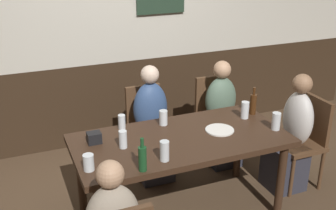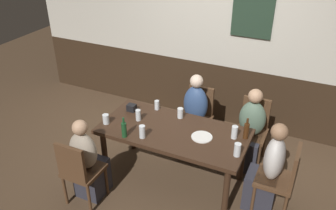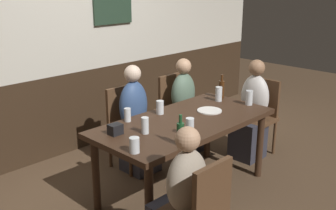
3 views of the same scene
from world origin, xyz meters
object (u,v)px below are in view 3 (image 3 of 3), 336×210
(highball_clear, at_px, (128,115))
(beer_bottle_brown, at_px, (222,89))
(dining_table, at_px, (185,128))
(chair_right_far, at_px, (176,107))
(chair_mid_far, at_px, (127,123))
(beer_glass_tall, at_px, (134,146))
(pint_glass_amber, at_px, (249,99))
(pint_glass_stout, at_px, (190,128))
(person_right_far, at_px, (186,112))
(pint_glass_pale, at_px, (219,95))
(person_mid_far, at_px, (137,128))
(beer_bottle_green, at_px, (180,133))
(beer_glass_half, at_px, (145,126))
(person_head_east, at_px, (251,118))
(chair_head_east, at_px, (259,113))
(person_left_near, at_px, (181,208))
(tumbler_water, at_px, (160,108))
(plate_white_large, at_px, (209,111))
(condiment_caddy, at_px, (115,129))

(highball_clear, relative_size, beer_bottle_brown, 0.49)
(dining_table, bearing_deg, chair_right_far, 47.35)
(chair_mid_far, distance_m, beer_glass_tall, 1.36)
(pint_glass_amber, relative_size, pint_glass_stout, 0.98)
(pint_glass_stout, xyz_separation_m, beer_glass_tall, (-0.54, 0.07, -0.01))
(person_right_far, distance_m, pint_glass_pale, 0.64)
(person_mid_far, bearing_deg, chair_right_far, 11.84)
(highball_clear, bearing_deg, beer_bottle_green, -94.73)
(beer_glass_half, bearing_deg, pint_glass_amber, -7.76)
(beer_glass_half, bearing_deg, person_right_far, 27.80)
(person_head_east, distance_m, pint_glass_pale, 0.57)
(beer_glass_half, bearing_deg, chair_head_east, -0.44)
(dining_table, bearing_deg, pint_glass_amber, -11.36)
(highball_clear, bearing_deg, person_left_near, -110.35)
(beer_glass_tall, bearing_deg, beer_bottle_green, -22.88)
(highball_clear, distance_m, pint_glass_stout, 0.65)
(chair_right_far, relative_size, pint_glass_amber, 5.79)
(pint_glass_pale, relative_size, beer_glass_half, 1.09)
(beer_glass_half, bearing_deg, tumbler_water, 31.54)
(pint_glass_pale, relative_size, pint_glass_stout, 1.00)
(tumbler_water, bearing_deg, chair_mid_far, 86.04)
(person_mid_far, relative_size, plate_white_large, 4.72)
(person_mid_far, bearing_deg, person_right_far, -0.11)
(condiment_caddy, bearing_deg, plate_white_large, -9.97)
(beer_glass_half, height_order, beer_bottle_green, beer_bottle_green)
(person_left_near, xyz_separation_m, beer_bottle_brown, (1.59, 0.87, 0.40))
(chair_mid_far, bearing_deg, tumbler_water, -93.96)
(person_mid_far, bearing_deg, pint_glass_stout, -104.96)
(dining_table, distance_m, chair_right_far, 1.16)
(pint_glass_stout, bearing_deg, person_head_east, 11.86)
(chair_right_far, bearing_deg, beer_glass_half, -146.68)
(pint_glass_pale, height_order, tumbler_water, pint_glass_pale)
(person_mid_far, relative_size, beer_glass_half, 8.05)
(person_head_east, bearing_deg, condiment_caddy, 174.45)
(chair_mid_far, xyz_separation_m, beer_glass_half, (-0.48, -0.83, 0.31))
(chair_right_far, relative_size, chair_head_east, 1.00)
(person_head_east, bearing_deg, pint_glass_pale, 162.11)
(chair_right_far, height_order, beer_glass_tall, chair_right_far)
(person_left_near, bearing_deg, condiment_caddy, 83.25)
(chair_mid_far, distance_m, person_right_far, 0.79)
(pint_glass_stout, relative_size, beer_bottle_brown, 0.60)
(dining_table, relative_size, person_right_far, 1.59)
(pint_glass_pale, height_order, highball_clear, pint_glass_pale)
(person_mid_far, relative_size, pint_glass_pale, 7.40)
(chair_mid_far, xyz_separation_m, beer_bottle_green, (-0.45, -1.21, 0.34))
(person_head_east, relative_size, beer_bottle_green, 4.51)
(dining_table, relative_size, beer_bottle_brown, 6.81)
(person_head_east, bearing_deg, chair_mid_far, 143.41)
(person_mid_far, xyz_separation_m, plate_white_large, (0.36, -0.68, 0.27))
(chair_right_far, relative_size, pint_glass_stout, 5.67)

